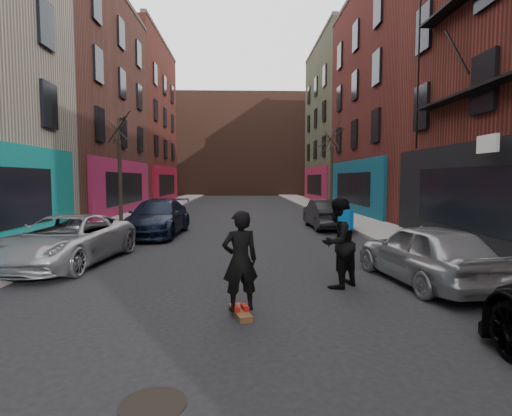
{
  "coord_description": "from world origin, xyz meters",
  "views": [
    {
      "loc": [
        0.18,
        -2.98,
        2.34
      ],
      "look_at": [
        0.51,
        6.93,
        1.6
      ],
      "focal_mm": 28.0,
      "sensor_mm": 36.0,
      "label": 1
    }
  ],
  "objects": [
    {
      "name": "skateboarder",
      "position": [
        0.13,
        3.68,
        0.95
      ],
      "size": [
        0.71,
        0.56,
        1.7
      ],
      "primitive_type": "imported",
      "rotation": [
        0.0,
        0.0,
        3.4
      ],
      "color": "black",
      "rests_on": "skateboard"
    },
    {
      "name": "parked_right_end",
      "position": [
        4.03,
        15.42,
        0.68
      ],
      "size": [
        1.53,
        4.18,
        1.37
      ],
      "primitive_type": "imported",
      "rotation": [
        0.0,
        0.0,
        3.16
      ],
      "color": "black",
      "rests_on": "ground"
    },
    {
      "name": "sidewalk_right",
      "position": [
        6.25,
        30.0,
        0.07
      ],
      "size": [
        2.5,
        84.0,
        0.13
      ],
      "primitive_type": "cube",
      "color": "gray",
      "rests_on": "ground"
    },
    {
      "name": "pedestrian",
      "position": [
        2.21,
        5.4,
        0.97
      ],
      "size": [
        1.19,
        1.17,
        1.93
      ],
      "rotation": [
        0.0,
        0.0,
        3.86
      ],
      "color": "black",
      "rests_on": "ground"
    },
    {
      "name": "parked_right_far",
      "position": [
        4.23,
        5.62,
        0.68
      ],
      "size": [
        2.14,
        4.2,
        1.37
      ],
      "primitive_type": "imported",
      "rotation": [
        0.0,
        0.0,
        3.28
      ],
      "color": "#999BA1",
      "rests_on": "ground"
    },
    {
      "name": "parked_left_end",
      "position": [
        -3.34,
        13.43,
        0.73
      ],
      "size": [
        2.27,
        5.09,
        1.45
      ],
      "primitive_type": "imported",
      "rotation": [
        0.0,
        0.0,
        -0.05
      ],
      "color": "black",
      "rests_on": "ground"
    },
    {
      "name": "skateboard",
      "position": [
        0.13,
        3.68,
        0.05
      ],
      "size": [
        0.42,
        0.83,
        0.1
      ],
      "primitive_type": "cube",
      "rotation": [
        0.0,
        0.0,
        0.26
      ],
      "color": "brown",
      "rests_on": "ground"
    },
    {
      "name": "parked_left_far",
      "position": [
        -4.6,
        7.88,
        0.67
      ],
      "size": [
        2.75,
        5.04,
        1.34
      ],
      "primitive_type": "imported",
      "rotation": [
        0.0,
        0.0,
        -0.11
      ],
      "color": "#9899A0",
      "rests_on": "ground"
    },
    {
      "name": "tree_right_far",
      "position": [
        6.2,
        24.0,
        3.53
      ],
      "size": [
        2.0,
        2.0,
        6.8
      ],
      "primitive_type": null,
      "color": "black",
      "rests_on": "sidewalk_right"
    },
    {
      "name": "sidewalk_left",
      "position": [
        -6.25,
        30.0,
        0.07
      ],
      "size": [
        2.5,
        84.0,
        0.13
      ],
      "primitive_type": "cube",
      "color": "gray",
      "rests_on": "ground"
    },
    {
      "name": "tree_left_far",
      "position": [
        -6.2,
        18.0,
        3.38
      ],
      "size": [
        2.0,
        2.0,
        6.5
      ],
      "primitive_type": null,
      "color": "black",
      "rests_on": "sidewalk_left"
    },
    {
      "name": "manhole",
      "position": [
        -0.76,
        1.01,
        0.01
      ],
      "size": [
        0.77,
        0.77,
        0.01
      ],
      "primitive_type": "cylinder",
      "rotation": [
        0.0,
        0.0,
        -0.1
      ],
      "color": "black",
      "rests_on": "ground"
    },
    {
      "name": "building_far",
      "position": [
        0.0,
        56.0,
        7.0
      ],
      "size": [
        40.0,
        10.0,
        14.0
      ],
      "primitive_type": "cube",
      "color": "#47281E",
      "rests_on": "ground"
    }
  ]
}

